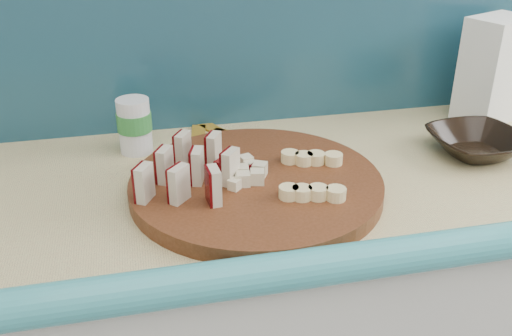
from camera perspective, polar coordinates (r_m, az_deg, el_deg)
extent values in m
cube|color=silver|center=(1.51, 16.79, -15.11)|extent=(2.20, 0.60, 0.88)
cube|color=#DCBF80|center=(1.26, 19.48, 0.56)|extent=(2.20, 0.60, 0.03)
cube|color=teal|center=(1.42, 15.15, 15.35)|extent=(2.20, 0.02, 0.50)
cylinder|color=#43210E|center=(1.04, 0.00, -1.69)|extent=(0.57, 0.57, 0.03)
cube|color=beige|center=(0.97, -11.06, -1.49)|extent=(0.03, 0.04, 0.06)
cube|color=#490507|center=(0.97, -11.65, -1.46)|extent=(0.02, 0.04, 0.06)
cube|color=beige|center=(1.02, -9.06, 0.30)|extent=(0.03, 0.04, 0.06)
cube|color=#490507|center=(1.02, -9.63, 0.32)|extent=(0.02, 0.04, 0.06)
cube|color=beige|center=(1.08, -7.27, 1.90)|extent=(0.03, 0.04, 0.06)
cube|color=#490507|center=(1.08, -7.81, 1.91)|extent=(0.02, 0.04, 0.06)
cube|color=beige|center=(0.95, -7.66, -1.62)|extent=(0.03, 0.04, 0.06)
cube|color=#490507|center=(0.96, -8.27, -1.60)|extent=(0.02, 0.04, 0.06)
cube|color=beige|center=(1.01, -5.82, 0.19)|extent=(0.03, 0.04, 0.06)
cube|color=#490507|center=(1.01, -6.40, 0.21)|extent=(0.02, 0.04, 0.06)
cube|color=beige|center=(1.07, -4.19, 1.81)|extent=(0.03, 0.04, 0.06)
cube|color=#490507|center=(1.07, -4.73, 1.83)|extent=(0.02, 0.04, 0.06)
cube|color=beige|center=(0.94, -4.17, -1.76)|extent=(0.03, 0.04, 0.06)
cube|color=#490507|center=(0.95, -4.79, -1.74)|extent=(0.02, 0.04, 0.06)
cube|color=beige|center=(1.00, -2.52, 0.08)|extent=(0.03, 0.04, 0.06)
cube|color=#490507|center=(1.00, -3.11, 0.10)|extent=(0.02, 0.04, 0.06)
cube|color=#FAEEC8|center=(1.03, -0.99, -0.39)|extent=(0.02, 0.02, 0.02)
cube|color=#FAEEC8|center=(1.04, -0.59, -0.17)|extent=(0.02, 0.02, 0.02)
cube|color=#490507|center=(1.05, -0.65, 0.20)|extent=(0.02, 0.02, 0.02)
cube|color=#FAEEC8|center=(1.04, -1.47, -0.07)|extent=(0.02, 0.02, 0.02)
cube|color=#FAEEC8|center=(1.05, -2.00, 0.10)|extent=(0.02, 0.02, 0.02)
cube|color=#FAEEC8|center=(1.05, -2.86, 0.05)|extent=(0.02, 0.02, 0.02)
cube|color=#FAEEC8|center=(1.03, -2.31, -0.34)|extent=(0.02, 0.02, 0.02)
cube|color=#FAEEC8|center=(1.02, -2.71, -0.63)|extent=(0.02, 0.02, 0.02)
cube|color=#490507|center=(1.01, -2.59, -1.06)|extent=(0.02, 0.02, 0.02)
cube|color=#FAEEC8|center=(1.02, -1.62, -0.79)|extent=(0.02, 0.02, 0.02)
cube|color=#FAEEC8|center=(1.01, -0.93, -0.97)|extent=(0.02, 0.02, 0.02)
cube|color=#FAEEC8|center=(1.03, -1.09, -0.51)|extent=(0.02, 0.02, 0.02)
cylinder|color=#F3DB95|center=(0.97, 3.10, -2.47)|extent=(0.03, 0.03, 0.02)
cylinder|color=#F3DB95|center=(0.97, 4.74, -2.52)|extent=(0.03, 0.03, 0.02)
cylinder|color=#F3DB95|center=(0.97, 6.37, -2.57)|extent=(0.03, 0.03, 0.02)
cylinder|color=#F3DB95|center=(0.97, 8.00, -2.62)|extent=(0.03, 0.03, 0.02)
cylinder|color=#F3DB95|center=(1.09, 3.29, 1.08)|extent=(0.03, 0.03, 0.02)
cylinder|color=#F3DB95|center=(1.09, 4.74, 1.03)|extent=(0.03, 0.03, 0.02)
cylinder|color=#F3DB95|center=(1.09, 6.19, 0.98)|extent=(0.03, 0.03, 0.02)
cylinder|color=#F3DB95|center=(1.09, 7.64, 0.93)|extent=(0.03, 0.03, 0.02)
imported|color=black|center=(1.27, 21.22, 2.30)|extent=(0.20, 0.20, 0.05)
cube|color=white|center=(1.44, 22.63, 9.07)|extent=(0.17, 0.15, 0.24)
cylinder|color=silver|center=(1.21, -12.04, 4.15)|extent=(0.07, 0.07, 0.12)
cylinder|color=#32893B|center=(1.20, -12.09, 4.57)|extent=(0.07, 0.07, 0.04)
cube|color=#BB8C24|center=(1.27, -5.80, 3.00)|extent=(0.05, 0.14, 0.01)
cube|color=#BB8C24|center=(1.29, -3.58, 3.53)|extent=(0.09, 0.14, 0.01)
cube|color=#BB8C24|center=(1.27, -1.43, 3.25)|extent=(0.13, 0.10, 0.01)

